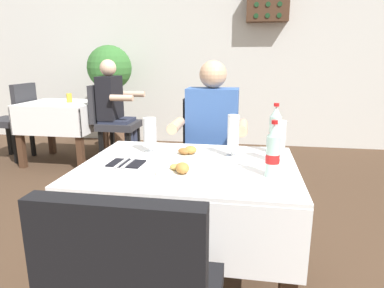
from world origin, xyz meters
TOP-DOWN VIEW (x-y plane):
  - back_wall at (0.00, 3.50)m, footprint 11.00×0.12m
  - main_dining_table at (-0.12, -0.00)m, footprint 1.07×0.82m
  - chair_far_diner_seat at (-0.12, 0.80)m, footprint 0.44×0.50m
  - seated_diner_far at (-0.08, 0.69)m, footprint 0.50×0.46m
  - plate_near_camera at (-0.13, -0.14)m, footprint 0.24×0.24m
  - plate_far_diner at (-0.13, 0.15)m, footprint 0.23×0.23m
  - beer_glass_left at (0.09, 0.17)m, footprint 0.07×0.07m
  - beer_glass_middle at (0.33, 0.11)m, footprint 0.07×0.07m
  - beer_glass_right at (-0.37, 0.18)m, footprint 0.07×0.07m
  - cola_bottle_primary at (0.32, 0.29)m, footprint 0.07×0.07m
  - cola_bottle_secondary at (0.29, -0.12)m, footprint 0.06×0.06m
  - napkin_cutlery_set at (-0.43, -0.05)m, footprint 0.18×0.19m
  - background_dining_table at (-2.08, 2.18)m, footprint 0.87×0.75m
  - background_chair_left at (-2.73, 2.18)m, footprint 0.50×0.44m
  - background_chair_right at (-1.44, 2.18)m, footprint 0.50×0.44m
  - background_patron at (-1.39, 2.18)m, footprint 0.46×0.50m
  - background_table_tumbler at (-1.97, 2.19)m, footprint 0.06×0.06m
  - potted_plant_corner at (-1.76, 2.96)m, footprint 0.61×0.61m
  - wall_bottle_rack at (0.38, 3.34)m, footprint 0.56×0.21m

SIDE VIEW (x-z plane):
  - chair_far_diner_seat at x=-0.12m, z-range 0.07..1.04m
  - background_chair_left at x=-2.73m, z-range 0.07..1.04m
  - background_chair_right at x=-1.44m, z-range 0.07..1.04m
  - background_dining_table at x=-2.08m, z-range 0.18..0.93m
  - main_dining_table at x=-0.12m, z-range 0.20..0.95m
  - seated_diner_far at x=-0.08m, z-range 0.08..1.34m
  - background_patron at x=-1.39m, z-range 0.08..1.34m
  - napkin_cutlery_set at x=-0.43m, z-range 0.75..0.76m
  - plate_near_camera at x=-0.13m, z-range 0.74..0.80m
  - plate_far_diner at x=-0.13m, z-range 0.74..0.80m
  - background_table_tumbler at x=-1.97m, z-range 0.75..0.86m
  - beer_glass_right at x=-0.37m, z-range 0.76..0.96m
  - cola_bottle_secondary at x=0.29m, z-range 0.74..0.99m
  - beer_glass_middle at x=0.33m, z-range 0.76..0.97m
  - beer_glass_left at x=0.09m, z-range 0.75..0.98m
  - cola_bottle_primary at x=0.32m, z-range 0.73..1.02m
  - potted_plant_corner at x=-1.76m, z-range 0.25..1.71m
  - back_wall at x=0.00m, z-range 0.00..2.73m
  - wall_bottle_rack at x=0.38m, z-range 1.75..2.17m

